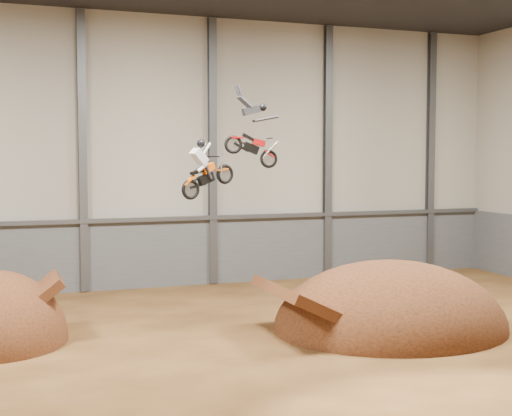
{
  "coord_description": "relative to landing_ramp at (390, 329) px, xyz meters",
  "views": [
    {
      "loc": [
        -7.15,
        -21.24,
        6.72
      ],
      "look_at": [
        1.9,
        4.0,
        4.81
      ],
      "focal_mm": 50.0,
      "sensor_mm": 36.0,
      "label": 1
    }
  ],
  "objects": [
    {
      "name": "steel_column_2",
      "position": [
        -10.43,
        11.9,
        7.0
      ],
      "size": [
        0.4,
        0.36,
        13.9
      ],
      "primitive_type": "cube",
      "color": "#47494F",
      "rests_on": "ground"
    },
    {
      "name": "steel_column_3",
      "position": [
        -3.77,
        11.9,
        7.0
      ],
      "size": [
        0.4,
        0.36,
        13.9
      ],
      "primitive_type": "cube",
      "color": "#47494F",
      "rests_on": "ground"
    },
    {
      "name": "lower_band_back",
      "position": [
        -7.1,
        12.0,
        1.75
      ],
      "size": [
        39.8,
        0.18,
        3.5
      ],
      "primitive_type": "cube",
      "color": "#53565B",
      "rests_on": "ground"
    },
    {
      "name": "landing_ramp",
      "position": [
        0.0,
        0.0,
        0.0
      ],
      "size": [
        9.3,
        8.23,
        5.36
      ],
      "primitive_type": "ellipsoid",
      "color": "#381B0E",
      "rests_on": "ground"
    },
    {
      "name": "steel_column_5",
      "position": [
        9.57,
        11.9,
        7.0
      ],
      "size": [
        0.4,
        0.36,
        13.9
      ],
      "primitive_type": "cube",
      "color": "#47494F",
      "rests_on": "ground"
    },
    {
      "name": "steel_rail",
      "position": [
        -7.1,
        11.85,
        3.55
      ],
      "size": [
        39.8,
        0.35,
        0.2
      ],
      "primitive_type": "cube",
      "color": "#47494F",
      "rests_on": "lower_band_back"
    },
    {
      "name": "fmx_rider_b",
      "position": [
        -5.68,
        0.63,
        7.82
      ],
      "size": [
        3.53,
        1.02,
        3.25
      ],
      "primitive_type": null,
      "rotation": [
        0.0,
        0.37,
        -0.06
      ],
      "color": "#BA0F11"
    },
    {
      "name": "floor",
      "position": [
        -7.1,
        -2.9,
        0.0
      ],
      "size": [
        40.0,
        40.0,
        0.0
      ],
      "primitive_type": "plane",
      "color": "#432811",
      "rests_on": "ground"
    },
    {
      "name": "back_wall",
      "position": [
        -7.1,
        12.1,
        7.0
      ],
      "size": [
        40.0,
        0.1,
        14.0
      ],
      "primitive_type": "cube",
      "color": "#A09C8E",
      "rests_on": "ground"
    },
    {
      "name": "steel_column_4",
      "position": [
        2.9,
        11.9,
        7.0
      ],
      "size": [
        0.4,
        0.36,
        13.9
      ],
      "primitive_type": "cube",
      "color": "#47494F",
      "rests_on": "ground"
    },
    {
      "name": "fmx_rider_a",
      "position": [
        -6.75,
        1.86,
        6.53
      ],
      "size": [
        3.11,
        1.76,
        2.84
      ],
      "primitive_type": null,
      "rotation": [
        0.0,
        -0.34,
        0.31
      ],
      "color": "#E05907"
    }
  ]
}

